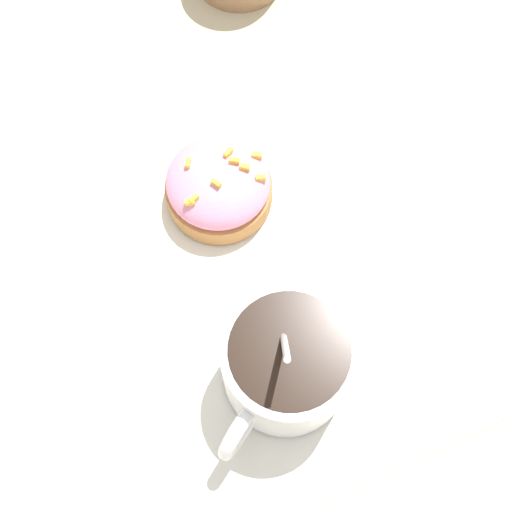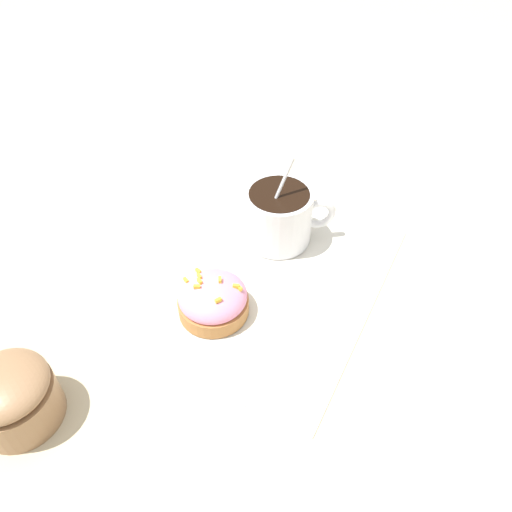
% 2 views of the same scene
% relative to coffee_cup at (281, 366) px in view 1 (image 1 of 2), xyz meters
% --- Properties ---
extents(ground_plane, '(3.00, 3.00, 0.00)m').
position_rel_coffee_cup_xyz_m(ground_plane, '(0.07, -0.00, -0.04)').
color(ground_plane, '#C6B793').
extents(paper_napkin, '(0.34, 0.34, 0.00)m').
position_rel_coffee_cup_xyz_m(paper_napkin, '(0.07, -0.00, -0.04)').
color(paper_napkin, white).
rests_on(paper_napkin, ground_plane).
extents(coffee_cup, '(0.09, 0.10, 0.12)m').
position_rel_coffee_cup_xyz_m(coffee_cup, '(0.00, 0.00, 0.00)').
color(coffee_cup, white).
rests_on(coffee_cup, paper_napkin).
extents(frosted_pastry, '(0.08, 0.08, 0.05)m').
position_rel_coffee_cup_xyz_m(frosted_pastry, '(0.14, 0.00, -0.02)').
color(frosted_pastry, '#B2753D').
rests_on(frosted_pastry, paper_napkin).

